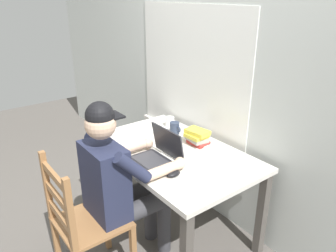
{
  "coord_description": "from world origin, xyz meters",
  "views": [
    {
      "loc": [
        1.74,
        -1.36,
        1.85
      ],
      "look_at": [
        0.02,
        -0.05,
        0.95
      ],
      "focal_mm": 35.05,
      "sensor_mm": 36.0,
      "label": 1
    }
  ],
  "objects_px": {
    "book_stack_main": "(197,137)",
    "wooden_chair": "(84,224)",
    "desk": "(172,162)",
    "laptop": "(159,154)",
    "computer_mouse": "(174,174)",
    "coffee_mug_white": "(170,122)",
    "coffee_mug_dark": "(175,128)",
    "seated_person": "(120,179)"
  },
  "relations": [
    {
      "from": "coffee_mug_white",
      "to": "computer_mouse",
      "type": "bearing_deg",
      "value": -36.19
    },
    {
      "from": "laptop",
      "to": "book_stack_main",
      "type": "height_order",
      "value": "laptop"
    },
    {
      "from": "coffee_mug_white",
      "to": "coffee_mug_dark",
      "type": "bearing_deg",
      "value": -23.66
    },
    {
      "from": "coffee_mug_white",
      "to": "book_stack_main",
      "type": "bearing_deg",
      "value": -7.57
    },
    {
      "from": "seated_person",
      "to": "computer_mouse",
      "type": "bearing_deg",
      "value": 49.41
    },
    {
      "from": "coffee_mug_dark",
      "to": "seated_person",
      "type": "bearing_deg",
      "value": -66.94
    },
    {
      "from": "computer_mouse",
      "to": "laptop",
      "type": "bearing_deg",
      "value": 169.85
    },
    {
      "from": "wooden_chair",
      "to": "coffee_mug_white",
      "type": "xyz_separation_m",
      "value": [
        -0.45,
        1.05,
        0.31
      ]
    },
    {
      "from": "wooden_chair",
      "to": "book_stack_main",
      "type": "xyz_separation_m",
      "value": [
        -0.03,
        0.99,
        0.33
      ]
    },
    {
      "from": "desk",
      "to": "laptop",
      "type": "relative_size",
      "value": 3.96
    },
    {
      "from": "book_stack_main",
      "to": "computer_mouse",
      "type": "bearing_deg",
      "value": -59.42
    },
    {
      "from": "laptop",
      "to": "book_stack_main",
      "type": "relative_size",
      "value": 1.7
    },
    {
      "from": "coffee_mug_white",
      "to": "book_stack_main",
      "type": "relative_size",
      "value": 0.59
    },
    {
      "from": "desk",
      "to": "book_stack_main",
      "type": "height_order",
      "value": "book_stack_main"
    },
    {
      "from": "book_stack_main",
      "to": "coffee_mug_dark",
      "type": "bearing_deg",
      "value": -177.72
    },
    {
      "from": "book_stack_main",
      "to": "wooden_chair",
      "type": "bearing_deg",
      "value": -88.24
    },
    {
      "from": "coffee_mug_dark",
      "to": "laptop",
      "type": "bearing_deg",
      "value": -51.79
    },
    {
      "from": "coffee_mug_white",
      "to": "coffee_mug_dark",
      "type": "distance_m",
      "value": 0.17
    },
    {
      "from": "laptop",
      "to": "computer_mouse",
      "type": "height_order",
      "value": "laptop"
    },
    {
      "from": "coffee_mug_white",
      "to": "laptop",
      "type": "bearing_deg",
      "value": -44.89
    },
    {
      "from": "seated_person",
      "to": "laptop",
      "type": "xyz_separation_m",
      "value": [
        0.01,
        0.31,
        0.09
      ]
    },
    {
      "from": "seated_person",
      "to": "book_stack_main",
      "type": "distance_m",
      "value": 0.72
    },
    {
      "from": "coffee_mug_dark",
      "to": "desk",
      "type": "bearing_deg",
      "value": -42.63
    },
    {
      "from": "wooden_chair",
      "to": "coffee_mug_dark",
      "type": "height_order",
      "value": "wooden_chair"
    },
    {
      "from": "seated_person",
      "to": "wooden_chair",
      "type": "bearing_deg",
      "value": -90.0
    },
    {
      "from": "laptop",
      "to": "computer_mouse",
      "type": "distance_m",
      "value": 0.23
    },
    {
      "from": "laptop",
      "to": "wooden_chair",
      "type": "bearing_deg",
      "value": -91.0
    },
    {
      "from": "laptop",
      "to": "desk",
      "type": "bearing_deg",
      "value": 112.79
    },
    {
      "from": "seated_person",
      "to": "computer_mouse",
      "type": "xyz_separation_m",
      "value": [
        0.23,
        0.27,
        0.06
      ]
    },
    {
      "from": "wooden_chair",
      "to": "laptop",
      "type": "xyz_separation_m",
      "value": [
        0.01,
        0.59,
        0.32
      ]
    },
    {
      "from": "laptop",
      "to": "coffee_mug_white",
      "type": "xyz_separation_m",
      "value": [
        -0.46,
        0.46,
        -0.01
      ]
    },
    {
      "from": "wooden_chair",
      "to": "book_stack_main",
      "type": "bearing_deg",
      "value": 91.76
    },
    {
      "from": "coffee_mug_white",
      "to": "coffee_mug_dark",
      "type": "height_order",
      "value": "coffee_mug_dark"
    },
    {
      "from": "desk",
      "to": "laptop",
      "type": "bearing_deg",
      "value": -67.21
    },
    {
      "from": "wooden_chair",
      "to": "coffee_mug_dark",
      "type": "distance_m",
      "value": 1.07
    },
    {
      "from": "laptop",
      "to": "book_stack_main",
      "type": "xyz_separation_m",
      "value": [
        -0.04,
        0.4,
        0.01
      ]
    },
    {
      "from": "coffee_mug_dark",
      "to": "book_stack_main",
      "type": "relative_size",
      "value": 0.61
    },
    {
      "from": "desk",
      "to": "wooden_chair",
      "type": "relative_size",
      "value": 1.38
    },
    {
      "from": "desk",
      "to": "seated_person",
      "type": "relative_size",
      "value": 1.04
    },
    {
      "from": "laptop",
      "to": "book_stack_main",
      "type": "bearing_deg",
      "value": 95.79
    },
    {
      "from": "computer_mouse",
      "to": "book_stack_main",
      "type": "xyz_separation_m",
      "value": [
        -0.26,
        0.44,
        0.05
      ]
    },
    {
      "from": "desk",
      "to": "seated_person",
      "type": "distance_m",
      "value": 0.49
    }
  ]
}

